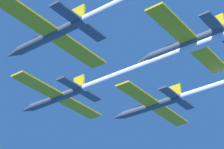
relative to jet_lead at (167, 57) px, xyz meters
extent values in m
cylinder|color=#4C5660|center=(0.00, 21.12, -0.02)|extent=(1.29, 11.77, 1.29)
cone|color=#4C5660|center=(0.00, 28.30, -0.02)|extent=(1.27, 2.59, 1.27)
ellipsoid|color=black|center=(0.00, 23.71, 0.53)|extent=(0.91, 2.35, 0.65)
cube|color=yellow|center=(-5.12, 20.54, -0.02)|extent=(8.94, 2.59, 0.28)
cube|color=yellow|center=(5.12, 20.54, -0.02)|extent=(8.94, 2.59, 0.28)
cube|color=yellow|center=(0.00, 16.42, 1.56)|extent=(0.34, 2.12, 1.88)
cube|color=#4C5660|center=(-2.66, 16.18, -0.02)|extent=(4.02, 1.55, 0.28)
cube|color=#4C5660|center=(2.66, 16.18, -0.02)|extent=(4.02, 1.55, 0.28)
cylinder|color=#4C5660|center=(-13.57, 9.68, 0.03)|extent=(1.29, 11.77, 1.29)
cone|color=#4C5660|center=(-13.57, 16.86, 0.03)|extent=(1.27, 2.59, 1.27)
ellipsoid|color=black|center=(-13.57, 12.27, 0.58)|extent=(0.91, 2.35, 0.65)
cube|color=yellow|center=(-18.68, 9.09, 0.03)|extent=(8.94, 2.59, 0.28)
cube|color=yellow|center=(-8.45, 9.09, 0.03)|extent=(8.94, 2.59, 0.28)
cube|color=yellow|center=(-13.57, 4.97, 1.62)|extent=(0.34, 2.12, 1.88)
cube|color=#4C5660|center=(-16.22, 4.74, 0.03)|extent=(4.02, 1.55, 0.28)
cube|color=#4C5660|center=(-10.91, 4.74, 0.03)|extent=(4.02, 1.55, 0.28)
cylinder|color=#4C5660|center=(11.71, 9.98, -0.22)|extent=(1.29, 11.77, 1.29)
cone|color=#4C5660|center=(11.71, 17.16, -0.22)|extent=(1.27, 2.59, 1.27)
ellipsoid|color=black|center=(11.71, 12.57, 0.33)|extent=(0.91, 2.35, 0.65)
cube|color=yellow|center=(6.59, 9.39, -0.22)|extent=(8.94, 2.59, 0.28)
cube|color=yellow|center=(16.83, 9.39, -0.22)|extent=(8.94, 2.59, 0.28)
cube|color=yellow|center=(11.71, 5.28, 1.37)|extent=(0.34, 2.12, 1.88)
cube|color=#4C5660|center=(9.05, 5.04, -0.22)|extent=(4.02, 1.55, 0.28)
cube|color=#4C5660|center=(14.37, 5.04, -0.22)|extent=(4.02, 1.55, 0.28)
cylinder|color=#4C5660|center=(-0.18, -3.38, 0.82)|extent=(1.29, 11.77, 1.29)
cone|color=#4C5660|center=(-0.18, 3.80, 0.82)|extent=(1.27, 2.59, 1.27)
ellipsoid|color=black|center=(-0.18, -0.79, 1.37)|extent=(0.91, 2.35, 0.65)
cube|color=yellow|center=(-5.30, -3.97, 0.82)|extent=(8.94, 2.59, 0.28)
cube|color=yellow|center=(4.94, -3.97, 0.82)|extent=(8.94, 2.59, 0.28)
cube|color=yellow|center=(-0.18, -8.09, 2.41)|extent=(0.34, 2.12, 1.88)
cube|color=#4C5660|center=(-2.84, -8.32, 0.82)|extent=(4.02, 1.55, 0.28)
camera|label=1|loc=(-47.33, -25.75, -34.19)|focal=71.72mm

